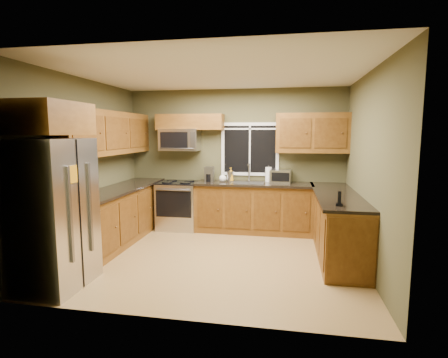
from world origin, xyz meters
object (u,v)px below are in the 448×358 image
(refrigerator, at_px, (53,214))
(kettle, at_px, (230,176))
(coffee_maker, at_px, (209,175))
(paper_towel_roll, at_px, (268,174))
(soap_bottle_c, at_px, (223,177))
(microwave, at_px, (180,140))
(range, at_px, (179,205))
(toaster_oven, at_px, (281,176))
(soap_bottle_a, at_px, (231,175))
(cordless_phone, at_px, (339,202))

(refrigerator, relative_size, kettle, 7.40)
(coffee_maker, xyz_separation_m, paper_towel_roll, (1.12, 0.16, 0.01))
(coffee_maker, relative_size, soap_bottle_c, 1.60)
(microwave, bearing_deg, kettle, -1.75)
(range, xyz_separation_m, paper_towel_roll, (1.72, 0.21, 0.61))
(microwave, xyz_separation_m, toaster_oven, (1.95, 0.01, -0.67))
(microwave, distance_m, coffee_maker, 0.90)
(microwave, distance_m, soap_bottle_c, 1.11)
(range, xyz_separation_m, microwave, (-0.00, 0.14, 1.26))
(soap_bottle_a, bearing_deg, soap_bottle_c, -173.76)
(coffee_maker, bearing_deg, toaster_oven, 3.89)
(microwave, distance_m, cordless_phone, 3.47)
(kettle, bearing_deg, paper_towel_roll, 8.28)
(refrigerator, relative_size, cordless_phone, 9.52)
(toaster_oven, height_order, kettle, kettle)
(soap_bottle_c, bearing_deg, soap_bottle_a, 6.24)
(toaster_oven, distance_m, cordless_phone, 2.16)
(range, relative_size, toaster_oven, 2.30)
(kettle, distance_m, paper_towel_roll, 0.73)
(soap_bottle_a, height_order, soap_bottle_c, soap_bottle_a)
(refrigerator, relative_size, toaster_oven, 4.41)
(paper_towel_roll, bearing_deg, range, -173.03)
(refrigerator, relative_size, soap_bottle_c, 10.30)
(range, bearing_deg, coffee_maker, 5.27)
(refrigerator, relative_size, range, 1.92)
(coffee_maker, bearing_deg, paper_towel_roll, 7.88)
(range, bearing_deg, paper_towel_roll, 6.97)
(toaster_oven, xyz_separation_m, kettle, (-0.95, -0.04, -0.01))
(range, bearing_deg, toaster_oven, 4.31)
(range, height_order, soap_bottle_a, soap_bottle_a)
(toaster_oven, bearing_deg, range, -175.69)
(coffee_maker, height_order, soap_bottle_c, coffee_maker)
(cordless_phone, bearing_deg, toaster_oven, 111.11)
(microwave, relative_size, cordless_phone, 4.02)
(refrigerator, distance_m, microwave, 3.10)
(range, xyz_separation_m, soap_bottle_c, (0.86, 0.07, 0.56))
(toaster_oven, xyz_separation_m, soap_bottle_a, (-0.93, -0.06, 0.01))
(kettle, bearing_deg, soap_bottle_c, -166.38)
(range, height_order, coffee_maker, coffee_maker)
(microwave, bearing_deg, soap_bottle_c, -4.29)
(coffee_maker, bearing_deg, microwave, 172.34)
(kettle, relative_size, soap_bottle_c, 1.39)
(range, xyz_separation_m, soap_bottle_a, (1.02, 0.09, 0.60))
(range, bearing_deg, microwave, 90.02)
(coffee_maker, xyz_separation_m, soap_bottle_a, (0.41, 0.03, 0.00))
(kettle, bearing_deg, refrigerator, -120.43)
(microwave, bearing_deg, toaster_oven, 0.32)
(microwave, xyz_separation_m, soap_bottle_c, (0.86, -0.06, -0.70))
(kettle, bearing_deg, cordless_phone, -48.82)
(paper_towel_roll, bearing_deg, soap_bottle_c, -170.84)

